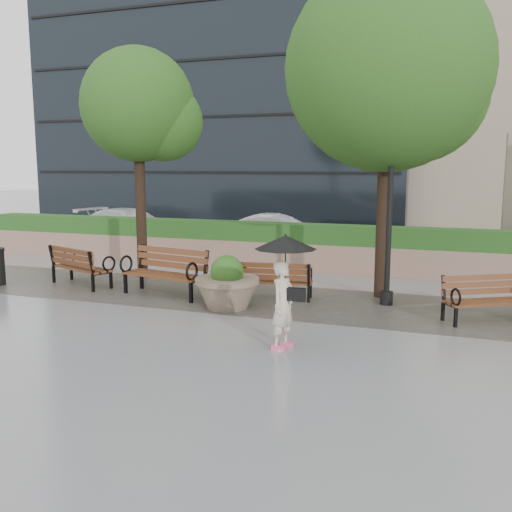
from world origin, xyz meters
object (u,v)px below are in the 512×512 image
(bench_2, at_px, (276,288))
(bench_3, at_px, (486,309))
(car_right, at_px, (278,233))
(pedestrian, at_px, (284,281))
(bench_1, at_px, (165,282))
(planter_left, at_px, (227,288))
(lamppost, at_px, (389,221))
(bench_0, at_px, (81,274))
(car_left, at_px, (131,226))

(bench_2, bearing_deg, bench_3, 165.80)
(car_right, bearing_deg, pedestrian, -168.23)
(car_right, bearing_deg, bench_1, 171.27)
(planter_left, relative_size, pedestrian, 0.72)
(lamppost, relative_size, car_right, 1.07)
(bench_0, distance_m, car_left, 8.00)
(bench_1, relative_size, bench_3, 1.22)
(lamppost, distance_m, car_right, 8.44)
(bench_0, xyz_separation_m, pedestrian, (6.32, -3.08, 0.86))
(car_left, height_order, pedestrian, pedestrian)
(car_right, bearing_deg, car_left, 85.07)
(bench_2, distance_m, planter_left, 1.39)
(bench_1, bearing_deg, bench_3, 11.44)
(bench_3, relative_size, car_right, 0.45)
(bench_0, relative_size, planter_left, 1.44)
(car_right, bearing_deg, lamppost, -152.12)
(bench_1, height_order, car_left, car_left)
(bench_3, xyz_separation_m, pedestrian, (-3.27, -2.88, 0.89))
(bench_2, xyz_separation_m, pedestrian, (1.20, -3.35, 0.90))
(bench_0, xyz_separation_m, bench_3, (9.59, -0.20, -0.03))
(pedestrian, bearing_deg, lamppost, -2.37)
(bench_2, xyz_separation_m, lamppost, (2.46, 0.29, 1.60))
(lamppost, bearing_deg, planter_left, -155.34)
(bench_2, height_order, planter_left, planter_left)
(bench_3, distance_m, lamppost, 2.68)
(lamppost, relative_size, pedestrian, 2.22)
(bench_1, distance_m, car_left, 9.52)
(bench_1, relative_size, planter_left, 1.57)
(planter_left, distance_m, car_left, 11.17)
(bench_2, height_order, bench_3, bench_3)
(bench_1, height_order, bench_3, bench_1)
(bench_3, height_order, pedestrian, pedestrian)
(bench_0, xyz_separation_m, bench_2, (5.12, 0.27, -0.04))
(bench_1, distance_m, car_right, 7.78)
(bench_0, height_order, planter_left, planter_left)
(planter_left, xyz_separation_m, car_left, (-7.51, 8.26, 0.23))
(bench_1, bearing_deg, pedestrian, -25.83)
(bench_2, relative_size, car_right, 0.43)
(car_right, height_order, pedestrian, pedestrian)
(bench_0, height_order, bench_2, bench_0)
(car_left, bearing_deg, bench_0, -144.91)
(bench_2, height_order, pedestrian, pedestrian)
(lamppost, bearing_deg, pedestrian, -109.06)
(planter_left, bearing_deg, lamppost, 24.66)
(pedestrian, bearing_deg, car_left, 58.80)
(bench_3, bearing_deg, bench_2, 143.07)
(planter_left, bearing_deg, bench_3, 7.62)
(bench_2, relative_size, bench_3, 0.96)
(bench_1, xyz_separation_m, car_right, (0.35, 7.76, 0.32))
(planter_left, bearing_deg, bench_0, 168.47)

